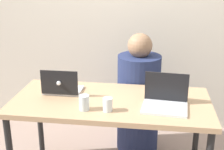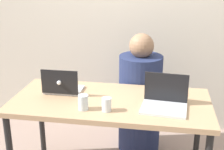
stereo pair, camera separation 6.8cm
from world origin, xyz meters
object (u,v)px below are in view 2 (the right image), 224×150
Objects in this scene: person_at_center at (140,100)px; laptop_back_right at (166,92)px; laptop_front_right at (165,101)px; laptop_back_left at (63,87)px; water_glass_left at (83,103)px; water_glass_center at (107,105)px.

laptop_back_right is (0.24, -0.46, 0.29)m from person_at_center.
laptop_back_right is at bearing 91.05° from laptop_front_right.
laptop_back_right is (0.84, 0.03, 0.00)m from laptop_back_left.
laptop_back_right reaches higher than laptop_back_left.
water_glass_left is (-0.59, -0.31, 0.00)m from laptop_back_right.
laptop_back_left is 0.51m from water_glass_center.
laptop_front_right is at bearing 12.83° from water_glass_left.
laptop_back_left reaches higher than water_glass_left.
person_at_center is 0.74m from laptop_front_right.
laptop_back_right is 0.93× the size of laptop_front_right.
water_glass_left is at bearing -178.52° from water_glass_center.
laptop_front_right is (0.23, -0.64, 0.29)m from person_at_center.
person_at_center reaches higher than laptop_front_right.
person_at_center is 0.84m from water_glass_center.
water_glass_center is (-0.18, -0.77, 0.28)m from person_at_center.
laptop_back_right is 0.52m from water_glass_center.
water_glass_left reaches higher than water_glass_center.
water_glass_center is (-0.42, -0.31, -0.00)m from laptop_back_right.
laptop_back_left is 0.94× the size of laptop_back_right.
person_at_center is 3.67× the size of laptop_back_right.
laptop_back_left is 2.69× the size of water_glass_left.
laptop_front_right reaches higher than laptop_back_right.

